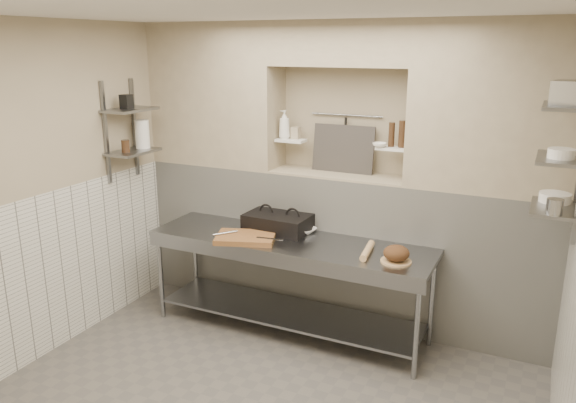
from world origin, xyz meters
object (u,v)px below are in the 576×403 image
Objects in this scene: prep_table at (289,267)px; cutting_board at (246,238)px; bread_loaf at (396,253)px; rolling_pin at (367,251)px; bowl_alcove at (379,145)px; panini_press at (279,222)px; mixing_bowl at (305,230)px; jug_left at (142,134)px; bottle_soap at (284,125)px.

cutting_board is (-0.35, -0.16, 0.28)m from prep_table.
rolling_pin is at bearing 164.42° from bread_loaf.
rolling_pin is at bearing -80.40° from bowl_alcove.
panini_press reaches higher than mixing_bowl.
cutting_board is 1.89× the size of jug_left.
bottle_soap is (-0.35, 0.30, 0.93)m from mixing_bowl.
bowl_alcove is 2.29m from jug_left.
mixing_bowl is 0.75× the size of jug_left.
cutting_board is 2.53× the size of mixing_bowl.
cutting_board is 4.18× the size of bowl_alcove.
bowl_alcove is at bearing 12.58° from jug_left.
jug_left is (-2.23, -0.50, 0.02)m from bowl_alcove.
rolling_pin is at bearing -12.75° from panini_press.
bottle_soap is 0.96m from bowl_alcove.
rolling_pin is 0.97m from bowl_alcove.
panini_press is 1.58× the size of rolling_pin.
mixing_bowl is at bearing 8.17° from jug_left.
bottle_soap is at bearing 22.87° from jug_left.
prep_table is 0.79m from rolling_pin.
prep_table is 20.95× the size of bowl_alcove.
cutting_board is 1.45m from bowl_alcove.
rolling_pin is at bearing 6.98° from cutting_board.
panini_press is at bearing 165.18° from rolling_pin.
bread_loaf is 1.70m from bottle_soap.
panini_press is 1.17m from bowl_alcove.
bottle_soap is (-0.10, 0.33, 0.87)m from panini_press.
rolling_pin is 1.40× the size of bottle_soap.
mixing_bowl is at bearing 158.64° from rolling_pin.
jug_left reaches higher than cutting_board.
prep_table is 4.25× the size of panini_press.
prep_table is 12.68× the size of mixing_bowl.
bowl_alcove is (-0.35, 0.61, 0.75)m from bread_loaf.
panini_press reaches higher than rolling_pin.
bottle_soap reaches higher than bowl_alcove.
bowl_alcove is (1.00, 0.67, 0.81)m from cutting_board.
prep_table is 0.38m from mixing_bowl.
panini_press is 2.23× the size of jug_left.
jug_left is (-1.38, -0.21, 0.77)m from panini_press.
prep_table is 1.36m from bottle_soap.
mixing_bowl reaches higher than prep_table.
panini_press is at bearing 132.01° from prep_table.
bread_loaf is 1.70× the size of bowl_alcove.
bowl_alcove is at bearing -2.43° from bottle_soap.
bowl_alcove is at bearing 120.20° from bread_loaf.
bottle_soap reaches higher than panini_press.
mixing_bowl is at bearing -156.34° from bowl_alcove.
panini_press reaches higher than cutting_board.
jug_left is (-1.23, 0.17, 0.83)m from cutting_board.
cutting_board reaches higher than prep_table.
prep_table is at bearing 178.22° from rolling_pin.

